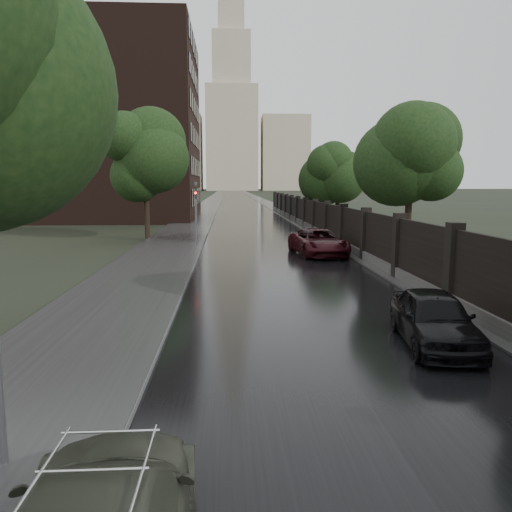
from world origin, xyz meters
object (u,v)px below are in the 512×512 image
object	(u,v)px
traffic_light	(196,209)
tree_left_far	(145,164)
tree_right_c	(338,172)
car_right_near	(434,318)
car_right_far	(318,242)
tree_right_b	(410,164)

from	to	relation	value
traffic_light	tree_left_far	bearing A→B (deg)	126.47
tree_right_c	car_right_near	bearing A→B (deg)	-98.39
car_right_far	car_right_near	bearing A→B (deg)	-96.27
tree_right_c	car_right_far	size ratio (longest dim) A/B	1.35
tree_left_far	tree_right_c	xyz separation A→B (m)	(15.50, 10.00, -0.29)
car_right_far	tree_left_far	bearing A→B (deg)	136.28
tree_left_far	tree_right_c	bearing A→B (deg)	32.83
tree_left_far	tree_right_b	bearing A→B (deg)	-27.30
tree_right_b	car_right_near	bearing A→B (deg)	-107.67
car_right_near	tree_right_c	bearing A→B (deg)	88.81
tree_right_c	car_right_far	bearing A→B (deg)	-105.38
tree_left_far	car_right_far	size ratio (longest dim) A/B	1.42
tree_right_b	car_right_near	size ratio (longest dim) A/B	1.78
tree_right_c	traffic_light	bearing A→B (deg)	-128.18
tree_left_far	tree_right_b	distance (m)	17.45
tree_left_far	car_right_far	distance (m)	14.01
tree_right_b	tree_right_c	world-z (taller)	same
tree_right_c	tree_left_far	bearing A→B (deg)	-147.17
tree_right_b	car_right_far	xyz separation A→B (m)	(-4.97, -0.05, -4.23)
tree_left_far	traffic_light	distance (m)	6.84
tree_right_c	tree_right_b	bearing A→B (deg)	-90.00
tree_left_far	tree_right_b	size ratio (longest dim) A/B	1.05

